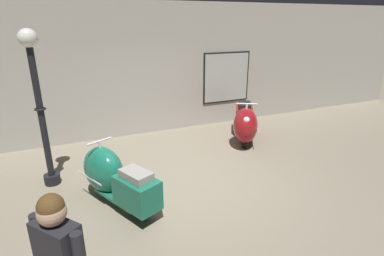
{
  "coord_description": "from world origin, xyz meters",
  "views": [
    {
      "loc": [
        -1.9,
        -4.33,
        2.84
      ],
      "look_at": [
        0.41,
        1.03,
        0.75
      ],
      "focal_mm": 28.39,
      "sensor_mm": 36.0,
      "label": 1
    }
  ],
  "objects": [
    {
      "name": "scooter_0",
      "position": [
        -1.36,
        0.14,
        0.46
      ],
      "size": [
        1.12,
        1.71,
        1.02
      ],
      "rotation": [
        0.0,
        0.0,
        2.0
      ],
      "color": "black",
      "rests_on": "ground"
    },
    {
      "name": "lamppost",
      "position": [
        -2.3,
        1.2,
        1.56
      ],
      "size": [
        0.3,
        0.3,
        2.72
      ],
      "color": "black",
      "rests_on": "ground"
    },
    {
      "name": "scooter_1",
      "position": [
        2.03,
        1.53,
        0.49
      ],
      "size": [
        1.32,
        1.76,
        1.07
      ],
      "rotation": [
        0.0,
        0.0,
        -2.11
      ],
      "color": "black",
      "rests_on": "ground"
    },
    {
      "name": "showroom_back_wall",
      "position": [
        -0.16,
        3.19,
        1.64
      ],
      "size": [
        18.0,
        0.63,
        3.28
      ],
      "color": "#ADA89E",
      "rests_on": "ground"
    },
    {
      "name": "ground_plane",
      "position": [
        0.0,
        0.0,
        0.0
      ],
      "size": [
        60.0,
        60.0,
        0.0
      ],
      "primitive_type": "plane",
      "color": "gray"
    }
  ]
}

